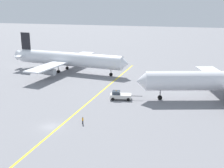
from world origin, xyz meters
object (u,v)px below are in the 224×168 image
airliner_being_pushed (224,81)px  ground_crew_marshaller_foreground (83,120)px  airliner_at_gate_left (68,59)px  pushback_tug (120,95)px

airliner_being_pushed → ground_crew_marshaller_foreground: size_ratio=28.27×
airliner_at_gate_left → airliner_being_pushed: 60.53m
airliner_at_gate_left → airliner_being_pushed: airliner_being_pushed is taller
pushback_tug → airliner_being_pushed: bearing=16.4°
pushback_tug → ground_crew_marshaller_foreground: 19.84m
ground_crew_marshaller_foreground → airliner_being_pushed: bearing=40.8°
pushback_tug → ground_crew_marshaller_foreground: pushback_tug is taller
ground_crew_marshaller_foreground → airliner_at_gate_left: bearing=118.3°
airliner_at_gate_left → pushback_tug: 39.99m
airliner_being_pushed → pushback_tug: size_ratio=5.18×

